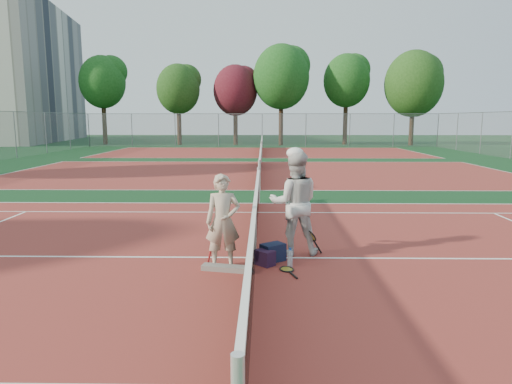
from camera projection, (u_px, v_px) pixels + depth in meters
The scene contains 24 objects.
ground at pixel (255, 258), 8.40m from camera, with size 130.00×130.00×0.00m, color #0D3316.
court_main at pixel (255, 258), 8.40m from camera, with size 23.77×10.97×0.01m, color maroon.
court_far_a at pixel (260, 173), 21.73m from camera, with size 23.77×10.97×0.01m, color maroon.
court_far_b at pixel (262, 152), 35.06m from camera, with size 23.77×10.97×0.01m, color maroon.
net_main at pixel (255, 231), 8.32m from camera, with size 0.10×10.98×1.02m, color black, non-canonical shape.
net_far_a at pixel (260, 162), 21.65m from camera, with size 0.10×10.98×1.02m, color black, non-canonical shape.
net_far_b at pixel (262, 146), 34.98m from camera, with size 0.10×10.98×1.02m, color black, non-canonical shape.
fence_back at pixel (262, 130), 41.73m from camera, with size 32.00×0.06×3.00m, color slate, non-canonical shape.
apartment_block at pixel (13, 74), 51.12m from camera, with size 10.00×22.00×15.00m, color beige.
player_a at pixel (223, 221), 7.75m from camera, with size 0.59×0.39×1.62m, color #B5A48C.
player_b at pixel (294, 203), 8.55m from camera, with size 0.95×0.74×1.95m, color silver.
racket_red at pixel (213, 249), 7.91m from camera, with size 0.17×0.27×0.59m, color maroon, non-canonical shape.
racket_black_held at pixel (311, 243), 8.49m from camera, with size 0.37×0.27×0.51m, color black, non-canonical shape.
racket_spare at pixel (287, 269), 7.72m from camera, with size 0.60×0.27×0.04m, color black, non-canonical shape.
sports_bag_navy at pixel (273, 252), 8.19m from camera, with size 0.41×0.28×0.32m, color black.
sports_bag_purple at pixel (265, 258), 7.97m from camera, with size 0.33×0.23×0.27m, color black.
net_cover_canvas at pixel (227, 268), 7.67m from camera, with size 0.86×0.20×0.09m, color slate.
water_bottle at pixel (290, 259), 7.87m from camera, with size 0.09×0.09×0.30m, color #C9E9FF.
tree_back_0 at pixel (102, 82), 44.88m from camera, with size 4.48×4.48×8.70m.
tree_back_1 at pixel (178, 89), 44.16m from camera, with size 4.19×4.19×7.81m.
tree_back_maroon at pixel (235, 91), 44.55m from camera, with size 4.31×4.31×7.76m.
tree_back_3 at pixel (281, 77), 43.46m from camera, with size 5.35×5.35×9.57m.
tree_back_4 at pixel (346, 81), 44.61m from camera, with size 4.52×4.52×8.83m.
tree_back_5 at pixel (414, 84), 43.39m from camera, with size 5.48×5.48×8.99m.
Camera 1 is at (0.16, -8.10, 2.53)m, focal length 32.00 mm.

